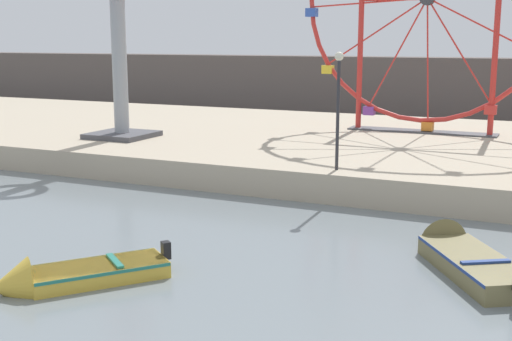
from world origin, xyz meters
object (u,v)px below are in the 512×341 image
at_px(motorboat_olive_wood, 459,254).
at_px(motorboat_mustard_yellow, 65,277).
at_px(drop_tower_steel_tower, 118,11).
at_px(promenade_lamp_near, 338,94).
at_px(ferris_wheel_red_frame, 427,2).

distance_m(motorboat_olive_wood, motorboat_mustard_yellow, 9.88).
bearing_deg(drop_tower_steel_tower, promenade_lamp_near, -16.11).
height_order(motorboat_olive_wood, ferris_wheel_red_frame, ferris_wheel_red_frame).
bearing_deg(ferris_wheel_red_frame, promenade_lamp_near, -93.88).
bearing_deg(ferris_wheel_red_frame, motorboat_mustard_yellow, -99.61).
height_order(motorboat_olive_wood, motorboat_mustard_yellow, motorboat_olive_wood).
relative_size(motorboat_olive_wood, motorboat_mustard_yellow, 1.22).
distance_m(ferris_wheel_red_frame, promenade_lamp_near, 11.90).
distance_m(motorboat_mustard_yellow, drop_tower_steel_tower, 18.32).
bearing_deg(motorboat_mustard_yellow, ferris_wheel_red_frame, -151.24).
distance_m(motorboat_mustard_yellow, ferris_wheel_red_frame, 23.82).
bearing_deg(motorboat_mustard_yellow, promenade_lamp_near, -156.89).
bearing_deg(motorboat_olive_wood, motorboat_mustard_yellow, 90.96).
bearing_deg(drop_tower_steel_tower, ferris_wheel_red_frame, 31.80).
bearing_deg(promenade_lamp_near, ferris_wheel_red_frame, 86.12).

